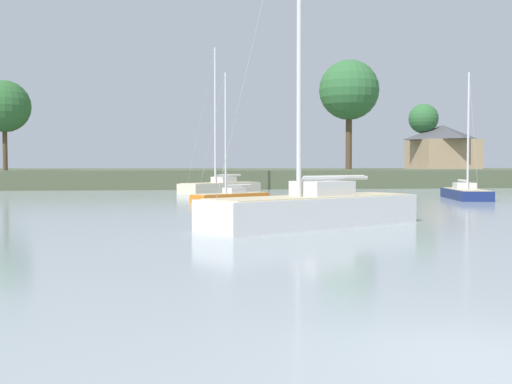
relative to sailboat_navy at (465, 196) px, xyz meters
name	(u,v)px	position (x,y,z in m)	size (l,w,h in m)	color
ground_plane	(478,359)	(-17.51, -35.66, -0.21)	(400.00, 400.00, 0.00)	#939EA3
far_shore_bank	(196,176)	(-17.51, 48.87, 0.75)	(162.18, 58.05, 1.93)	#4C563D
sailboat_navy	(465,196)	(0.00, 0.00, 0.00)	(3.84, 7.77, 9.53)	navy
sailboat_cream	(221,189)	(-16.71, 13.80, 0.06)	(7.98, 7.55, 13.54)	beige
sailboat_white	(314,218)	(-15.63, -18.56, 0.12)	(9.76, 7.19, 15.56)	white
sailboat_orange	(231,199)	(-17.21, -0.94, -0.01)	(5.65, 4.81, 8.96)	orange
mooring_buoy_green	(350,197)	(-7.99, 2.18, -0.14)	(0.37, 0.37, 0.42)	#1E8C47
shore_tree_left_mid	(4,107)	(-38.33, 25.58, 8.37)	(5.39, 5.39, 9.38)	brown
shore_tree_center	(423,120)	(18.12, 50.83, 9.42)	(4.63, 4.63, 10.17)	brown
shore_tree_right	(349,90)	(2.68, 39.18, 12.32)	(8.04, 8.04, 14.70)	brown
cottage_behind_trees	(442,146)	(20.93, 50.05, 5.23)	(9.28, 10.49, 6.80)	tan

